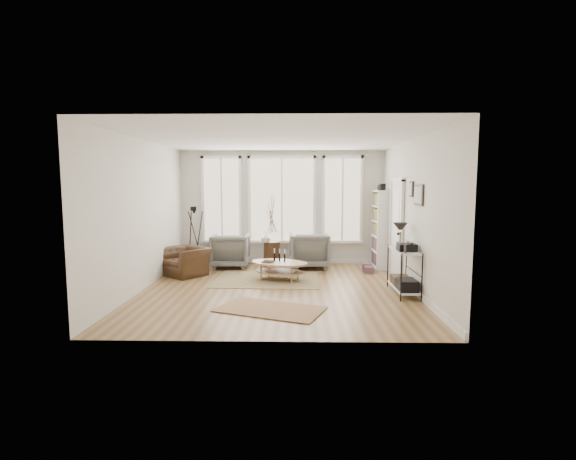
{
  "coord_description": "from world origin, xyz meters",
  "views": [
    {
      "loc": [
        0.37,
        -7.98,
        2.03
      ],
      "look_at": [
        0.2,
        0.6,
        1.1
      ],
      "focal_mm": 26.0,
      "sensor_mm": 36.0,
      "label": 1
    }
  ],
  "objects_px": {
    "bookcase": "(380,229)",
    "low_shelf": "(404,267)",
    "side_table": "(272,233)",
    "armchair_right": "(309,250)",
    "coffee_table": "(279,266)",
    "accent_chair": "(185,261)",
    "armchair_left": "(230,251)"
  },
  "relations": [
    {
      "from": "bookcase",
      "to": "side_table",
      "type": "distance_m",
      "value": 2.68
    },
    {
      "from": "side_table",
      "to": "low_shelf",
      "type": "bearing_deg",
      "value": -44.84
    },
    {
      "from": "armchair_right",
      "to": "side_table",
      "type": "xyz_separation_m",
      "value": [
        -0.92,
        0.15,
        0.4
      ]
    },
    {
      "from": "bookcase",
      "to": "armchair_right",
      "type": "height_order",
      "value": "bookcase"
    },
    {
      "from": "low_shelf",
      "to": "side_table",
      "type": "bearing_deg",
      "value": 135.16
    },
    {
      "from": "low_shelf",
      "to": "coffee_table",
      "type": "bearing_deg",
      "value": 155.4
    },
    {
      "from": "bookcase",
      "to": "armchair_left",
      "type": "relative_size",
      "value": 2.25
    },
    {
      "from": "bookcase",
      "to": "armchair_left",
      "type": "height_order",
      "value": "bookcase"
    },
    {
      "from": "low_shelf",
      "to": "armchair_right",
      "type": "height_order",
      "value": "low_shelf"
    },
    {
      "from": "bookcase",
      "to": "low_shelf",
      "type": "distance_m",
      "value": 2.56
    },
    {
      "from": "low_shelf",
      "to": "armchair_right",
      "type": "xyz_separation_m",
      "value": [
        -1.69,
        2.45,
        -0.08
      ]
    },
    {
      "from": "low_shelf",
      "to": "side_table",
      "type": "xyz_separation_m",
      "value": [
        -2.62,
        2.6,
        0.33
      ]
    },
    {
      "from": "armchair_left",
      "to": "accent_chair",
      "type": "relative_size",
      "value": 0.96
    },
    {
      "from": "bookcase",
      "to": "low_shelf",
      "type": "xyz_separation_m",
      "value": [
        -0.06,
        -2.52,
        -0.44
      ]
    },
    {
      "from": "coffee_table",
      "to": "bookcase",
      "type": "bearing_deg",
      "value": 30.53
    },
    {
      "from": "coffee_table",
      "to": "side_table",
      "type": "xyz_separation_m",
      "value": [
        -0.24,
        1.52,
        0.53
      ]
    },
    {
      "from": "low_shelf",
      "to": "accent_chair",
      "type": "xyz_separation_m",
      "value": [
        -4.52,
        1.54,
        -0.2
      ]
    },
    {
      "from": "bookcase",
      "to": "coffee_table",
      "type": "relative_size",
      "value": 1.44
    },
    {
      "from": "bookcase",
      "to": "accent_chair",
      "type": "relative_size",
      "value": 2.15
    },
    {
      "from": "low_shelf",
      "to": "side_table",
      "type": "distance_m",
      "value": 3.71
    },
    {
      "from": "armchair_left",
      "to": "armchair_right",
      "type": "height_order",
      "value": "armchair_right"
    },
    {
      "from": "bookcase",
      "to": "side_table",
      "type": "xyz_separation_m",
      "value": [
        -2.67,
        0.08,
        -0.12
      ]
    },
    {
      "from": "side_table",
      "to": "accent_chair",
      "type": "xyz_separation_m",
      "value": [
        -1.9,
        -1.06,
        -0.53
      ]
    },
    {
      "from": "low_shelf",
      "to": "coffee_table",
      "type": "relative_size",
      "value": 0.91
    },
    {
      "from": "low_shelf",
      "to": "bookcase",
      "type": "bearing_deg",
      "value": 88.72
    },
    {
      "from": "armchair_right",
      "to": "low_shelf",
      "type": "bearing_deg",
      "value": 121.75
    },
    {
      "from": "coffee_table",
      "to": "armchair_left",
      "type": "bearing_deg",
      "value": 132.74
    },
    {
      "from": "coffee_table",
      "to": "accent_chair",
      "type": "bearing_deg",
      "value": 168.02
    },
    {
      "from": "coffee_table",
      "to": "armchair_left",
      "type": "height_order",
      "value": "armchair_left"
    },
    {
      "from": "accent_chair",
      "to": "bookcase",
      "type": "bearing_deg",
      "value": 49.81
    },
    {
      "from": "bookcase",
      "to": "coffee_table",
      "type": "distance_m",
      "value": 2.9
    },
    {
      "from": "bookcase",
      "to": "accent_chair",
      "type": "height_order",
      "value": "bookcase"
    }
  ]
}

